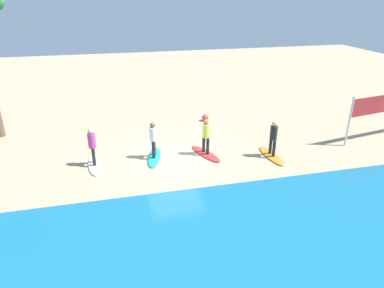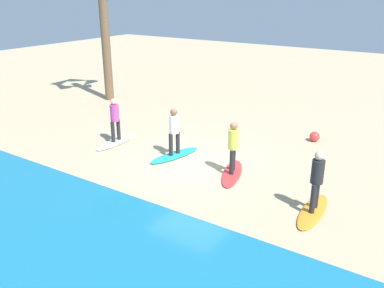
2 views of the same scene
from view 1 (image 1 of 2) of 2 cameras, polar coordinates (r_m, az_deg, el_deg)
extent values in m
plane|color=tan|center=(15.91, -2.94, -2.14)|extent=(60.00, 60.00, 0.00)
ellipsoid|color=orange|center=(16.32, 12.95, -1.88)|extent=(0.68, 2.13, 0.09)
cylinder|color=#232328|center=(16.01, 13.37, -0.71)|extent=(0.14, 0.14, 0.78)
cylinder|color=#232328|center=(16.26, 12.82, -0.26)|extent=(0.14, 0.14, 0.78)
cylinder|color=#262628|center=(15.87, 13.33, 1.81)|extent=(0.32, 0.32, 0.62)
sphere|color=beige|center=(15.71, 13.47, 3.27)|extent=(0.24, 0.24, 0.24)
ellipsoid|color=red|center=(16.11, 2.25, -1.59)|extent=(1.24, 2.17, 0.09)
cylinder|color=#232328|center=(15.81, 2.61, -0.37)|extent=(0.14, 0.14, 0.78)
cylinder|color=#232328|center=(16.05, 1.95, 0.02)|extent=(0.14, 0.14, 0.78)
cylinder|color=#E0E04C|center=(15.65, 2.32, 2.16)|extent=(0.32, 0.32, 0.62)
sphere|color=#9E704C|center=(15.50, 2.35, 3.64)|extent=(0.24, 0.24, 0.24)
ellipsoid|color=teal|center=(15.86, -6.25, -2.15)|extent=(1.01, 2.17, 0.09)
cylinder|color=#232328|center=(15.53, -6.37, -0.97)|extent=(0.14, 0.14, 0.78)
cylinder|color=#232328|center=(15.82, -6.27, -0.48)|extent=(0.14, 0.14, 0.78)
cylinder|color=white|center=(15.40, -6.43, 1.65)|extent=(0.32, 0.32, 0.62)
sphere|color=brown|center=(15.24, -6.51, 3.14)|extent=(0.24, 0.24, 0.24)
ellipsoid|color=white|center=(15.70, -15.74, -3.27)|extent=(0.68, 2.13, 0.09)
cylinder|color=#232328|center=(15.37, -15.89, -2.08)|extent=(0.14, 0.14, 0.78)
cylinder|color=#232328|center=(15.66, -15.94, -1.59)|extent=(0.14, 0.14, 0.78)
cylinder|color=#B74293|center=(15.23, -16.21, 0.54)|extent=(0.32, 0.32, 0.62)
sphere|color=beige|center=(15.07, -16.39, 2.04)|extent=(0.24, 0.24, 0.24)
cylinder|color=silver|center=(18.19, 24.51, 3.36)|extent=(0.10, 0.10, 2.50)
sphere|color=#E53838|center=(20.27, 2.17, 4.35)|extent=(0.38, 0.38, 0.38)
camera|label=2|loc=(10.19, 55.58, 5.08)|focal=38.36mm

